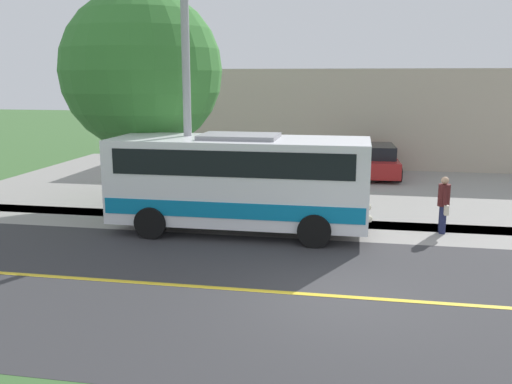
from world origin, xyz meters
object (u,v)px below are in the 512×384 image
street_light_pole (185,92)px  commercial_building (351,113)px  shuttle_bus_front (240,178)px  pedestrian_waiting (348,198)px  tree_curbside (142,71)px  parked_car_near (376,161)px  pedestrian_with_bags (444,203)px

street_light_pole → commercial_building: 17.23m
shuttle_bus_front → pedestrian_waiting: shuttle_bus_front is taller
commercial_building → tree_curbside: bearing=-26.2°
pedestrian_waiting → tree_curbside: tree_curbside is taller
street_light_pole → pedestrian_waiting: bearing=96.5°
pedestrian_waiting → commercial_building: bearing=-179.3°
tree_curbside → commercial_building: bearing=153.8°
tree_curbside → commercial_building: (-14.00, 6.89, -2.22)m
pedestrian_waiting → tree_curbside: (-1.99, -7.09, 3.71)m
shuttle_bus_front → tree_curbside: 5.77m
shuttle_bus_front → parked_car_near: 10.97m
pedestrian_with_bags → commercial_building: commercial_building is taller
pedestrian_waiting → tree_curbside: bearing=-105.7°
pedestrian_waiting → street_light_pole: bearing=-83.5°
shuttle_bus_front → parked_car_near: (-10.11, 4.18, -0.88)m
pedestrian_waiting → street_light_pole: street_light_pole is taller
shuttle_bus_front → commercial_building: size_ratio=0.38×
commercial_building → parked_car_near: bearing=10.8°
pedestrian_waiting → shuttle_bus_front: bearing=-74.9°
shuttle_bus_front → street_light_pole: (-0.29, -1.67, 2.43)m
pedestrian_with_bags → tree_curbside: (-2.03, -9.81, 3.75)m
shuttle_bus_front → pedestrian_with_bags: 5.91m
pedestrian_waiting → parked_car_near: pedestrian_waiting is taller
pedestrian_with_bags → parked_car_near: size_ratio=0.37×
shuttle_bus_front → street_light_pole: street_light_pole is taller
pedestrian_with_bags → pedestrian_waiting: size_ratio=0.96×
parked_car_near → commercial_building: size_ratio=0.23×
parked_car_near → tree_curbside: (7.28, -8.17, 3.95)m
parked_car_near → shuttle_bus_front: bearing=-22.5°
pedestrian_with_bags → commercial_building: (-16.03, -2.93, 1.53)m
tree_curbside → shuttle_bus_front: bearing=54.7°
pedestrian_waiting → street_light_pole: 5.70m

